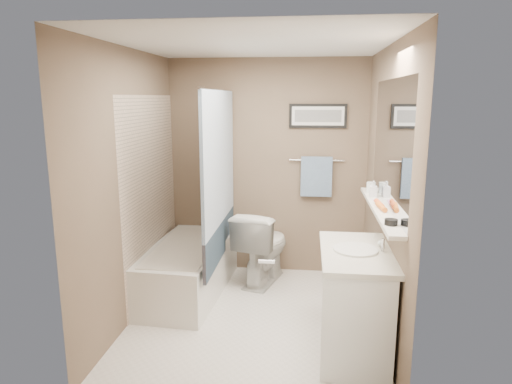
# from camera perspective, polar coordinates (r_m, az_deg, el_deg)

# --- Properties ---
(ground) EXTENTS (2.50, 2.50, 0.00)m
(ground) POSITION_cam_1_polar(r_m,az_deg,el_deg) (4.31, -0.24, -15.55)
(ground) COLOR silver
(ground) RESTS_ON ground
(ceiling) EXTENTS (2.20, 2.50, 0.04)m
(ceiling) POSITION_cam_1_polar(r_m,az_deg,el_deg) (3.85, -0.27, 17.74)
(ceiling) COLOR white
(ceiling) RESTS_ON wall_back
(wall_back) EXTENTS (2.20, 0.04, 2.40)m
(wall_back) POSITION_cam_1_polar(r_m,az_deg,el_deg) (5.11, 1.39, 3.01)
(wall_back) COLOR brown
(wall_back) RESTS_ON ground
(wall_front) EXTENTS (2.20, 0.04, 2.40)m
(wall_front) POSITION_cam_1_polar(r_m,az_deg,el_deg) (2.73, -3.33, -4.86)
(wall_front) COLOR brown
(wall_front) RESTS_ON ground
(wall_left) EXTENTS (0.04, 2.50, 2.40)m
(wall_left) POSITION_cam_1_polar(r_m,az_deg,el_deg) (4.17, -15.14, 0.60)
(wall_left) COLOR brown
(wall_left) RESTS_ON ground
(wall_right) EXTENTS (0.04, 2.50, 2.40)m
(wall_right) POSITION_cam_1_polar(r_m,az_deg,el_deg) (3.93, 15.57, -0.10)
(wall_right) COLOR brown
(wall_right) RESTS_ON ground
(tile_surround) EXTENTS (0.02, 1.55, 2.00)m
(tile_surround) POSITION_cam_1_polar(r_m,az_deg,el_deg) (4.68, -12.91, -0.62)
(tile_surround) COLOR beige
(tile_surround) RESTS_ON wall_left
(curtain_rod) EXTENTS (0.02, 1.55, 0.02)m
(curtain_rod) POSITION_cam_1_polar(r_m,az_deg,el_deg) (4.39, -4.79, 12.66)
(curtain_rod) COLOR silver
(curtain_rod) RESTS_ON wall_left
(curtain_upper) EXTENTS (0.03, 1.45, 1.28)m
(curtain_upper) POSITION_cam_1_polar(r_m,az_deg,el_deg) (4.43, -4.64, 4.21)
(curtain_upper) COLOR silver
(curtain_upper) RESTS_ON curtain_rod
(curtain_lower) EXTENTS (0.03, 1.45, 0.36)m
(curtain_lower) POSITION_cam_1_polar(r_m,az_deg,el_deg) (4.61, -4.47, -5.95)
(curtain_lower) COLOR #283B4B
(curtain_lower) RESTS_ON curtain_rod
(mirror) EXTENTS (0.02, 1.60, 1.00)m
(mirror) POSITION_cam_1_polar(r_m,az_deg,el_deg) (3.73, 16.43, 5.76)
(mirror) COLOR silver
(mirror) RESTS_ON wall_right
(shelf) EXTENTS (0.12, 1.60, 0.03)m
(shelf) POSITION_cam_1_polar(r_m,az_deg,el_deg) (3.80, 15.16, -2.02)
(shelf) COLOR silver
(shelf) RESTS_ON wall_right
(towel_bar) EXTENTS (0.60, 0.02, 0.02)m
(towel_bar) POSITION_cam_1_polar(r_m,az_deg,el_deg) (5.06, 7.60, 3.96)
(towel_bar) COLOR silver
(towel_bar) RESTS_ON wall_back
(towel) EXTENTS (0.34, 0.05, 0.44)m
(towel) POSITION_cam_1_polar(r_m,az_deg,el_deg) (5.07, 7.55, 1.92)
(towel) COLOR #8FB0D0
(towel) RESTS_ON towel_bar
(art_frame) EXTENTS (0.62, 0.02, 0.26)m
(art_frame) POSITION_cam_1_polar(r_m,az_deg,el_deg) (5.04, 7.75, 9.40)
(art_frame) COLOR black
(art_frame) RESTS_ON wall_back
(art_mat) EXTENTS (0.56, 0.00, 0.20)m
(art_mat) POSITION_cam_1_polar(r_m,az_deg,el_deg) (5.03, 7.75, 9.40)
(art_mat) COLOR white
(art_mat) RESTS_ON art_frame
(art_image) EXTENTS (0.50, 0.00, 0.13)m
(art_image) POSITION_cam_1_polar(r_m,az_deg,el_deg) (5.02, 7.75, 9.40)
(art_image) COLOR #595959
(art_image) RESTS_ON art_mat
(door) EXTENTS (0.80, 0.02, 2.00)m
(door) POSITION_cam_1_polar(r_m,az_deg,el_deg) (2.74, 8.22, -9.27)
(door) COLOR silver
(door) RESTS_ON wall_front
(door_handle) EXTENTS (0.10, 0.02, 0.02)m
(door_handle) POSITION_cam_1_polar(r_m,az_deg,el_deg) (2.80, 1.35, -8.70)
(door_handle) COLOR silver
(door_handle) RESTS_ON door
(bathtub) EXTENTS (0.80, 1.54, 0.50)m
(bathtub) POSITION_cam_1_polar(r_m,az_deg,el_deg) (4.79, -8.60, -9.54)
(bathtub) COLOR white
(bathtub) RESTS_ON ground
(tub_rim) EXTENTS (0.56, 1.36, 0.02)m
(tub_rim) POSITION_cam_1_polar(r_m,az_deg,el_deg) (4.70, -8.69, -6.70)
(tub_rim) COLOR beige
(tub_rim) RESTS_ON bathtub
(toilet) EXTENTS (0.65, 0.88, 0.80)m
(toilet) POSITION_cam_1_polar(r_m,az_deg,el_deg) (4.97, 0.86, -6.75)
(toilet) COLOR silver
(toilet) RESTS_ON ground
(vanity) EXTENTS (0.55, 0.93, 0.80)m
(vanity) POSITION_cam_1_polar(r_m,az_deg,el_deg) (3.73, 12.35, -13.55)
(vanity) COLOR white
(vanity) RESTS_ON ground
(countertop) EXTENTS (0.54, 0.96, 0.04)m
(countertop) POSITION_cam_1_polar(r_m,az_deg,el_deg) (3.57, 12.49, -7.45)
(countertop) COLOR beige
(countertop) RESTS_ON vanity
(sink_basin) EXTENTS (0.34, 0.34, 0.01)m
(sink_basin) POSITION_cam_1_polar(r_m,az_deg,el_deg) (3.56, 12.35, -7.02)
(sink_basin) COLOR silver
(sink_basin) RESTS_ON countertop
(faucet_spout) EXTENTS (0.02, 0.02, 0.10)m
(faucet_spout) POSITION_cam_1_polar(r_m,az_deg,el_deg) (3.58, 15.59, -6.41)
(faucet_spout) COLOR silver
(faucet_spout) RESTS_ON countertop
(faucet_knob) EXTENTS (0.05, 0.05, 0.05)m
(faucet_knob) POSITION_cam_1_polar(r_m,az_deg,el_deg) (3.68, 15.33, -6.22)
(faucet_knob) COLOR white
(faucet_knob) RESTS_ON countertop
(candle_bowl_near) EXTENTS (0.09, 0.09, 0.04)m
(candle_bowl_near) POSITION_cam_1_polar(r_m,az_deg,el_deg) (3.29, 16.53, -3.62)
(candle_bowl_near) COLOR black
(candle_bowl_near) RESTS_ON shelf
(hair_brush_front) EXTENTS (0.07, 0.22, 0.04)m
(hair_brush_front) POSITION_cam_1_polar(r_m,az_deg,el_deg) (3.71, 15.39, -1.80)
(hair_brush_front) COLOR orange
(hair_brush_front) RESTS_ON shelf
(hair_brush_back) EXTENTS (0.06, 0.22, 0.04)m
(hair_brush_back) POSITION_cam_1_polar(r_m,az_deg,el_deg) (3.81, 15.15, -1.41)
(hair_brush_back) COLOR #E55320
(hair_brush_back) RESTS_ON shelf
(pink_comb) EXTENTS (0.04, 0.16, 0.01)m
(pink_comb) POSITION_cam_1_polar(r_m,az_deg,el_deg) (3.96, 14.83, -1.18)
(pink_comb) COLOR #FA99CC
(pink_comb) RESTS_ON shelf
(glass_jar) EXTENTS (0.08, 0.08, 0.10)m
(glass_jar) POSITION_cam_1_polar(r_m,az_deg,el_deg) (4.32, 14.17, 0.53)
(glass_jar) COLOR white
(glass_jar) RESTS_ON shelf
(soap_bottle) EXTENTS (0.07, 0.07, 0.14)m
(soap_bottle) POSITION_cam_1_polar(r_m,az_deg,el_deg) (4.16, 14.46, 0.39)
(soap_bottle) COLOR #999999
(soap_bottle) RESTS_ON shelf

